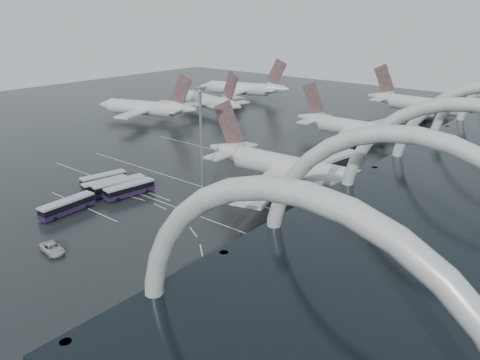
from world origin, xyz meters
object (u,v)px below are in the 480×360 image
Objects in this scene: bus_row_near_b at (105,185)px; bus_row_near_c at (119,186)px; floodlight_mast at (201,132)px; bus_row_far_b at (67,206)px; gse_cart_belly_e at (314,191)px; airliner_gate_b at (365,130)px; bus_row_near_d at (130,189)px; van_curve_a at (52,248)px; jet_remote_far at (245,89)px; gse_cart_belly_b at (361,194)px; gse_cart_belly_c at (274,197)px; bus_row_near_a at (103,179)px; airliner_gate_c at (432,106)px; gse_cart_belly_d at (354,204)px; airliner_main at (300,170)px; jet_remote_west at (148,108)px; jet_remote_mid at (208,102)px; van_curve_b at (117,338)px.

bus_row_near_b is 0.86× the size of bus_row_near_c.
bus_row_far_b is at bearing -128.00° from floodlight_mast.
floodlight_mast reaches higher than gse_cart_belly_e.
bus_row_far_b is at bearing -105.49° from airliner_gate_b.
bus_row_near_d reaches higher than van_curve_a.
gse_cart_belly_b is (109.51, -86.97, -4.96)m from jet_remote_far.
gse_cart_belly_b is 22.30m from gse_cart_belly_c.
bus_row_near_a is 19.12m from bus_row_far_b.
airliner_gate_c is 24.50× the size of gse_cart_belly_e.
bus_row_near_a is (51.82, -123.81, -3.95)m from jet_remote_far.
bus_row_near_b is 15.44m from bus_row_far_b.
gse_cart_belly_c is at bearing 46.32° from floodlight_mast.
bus_row_near_c is 62.37m from gse_cart_belly_b.
bus_row_far_b is at bearing -148.47° from bus_row_near_b.
bus_row_near_d reaches higher than gse_cart_belly_d.
gse_cart_belly_b is at bearing 27.31° from gse_cart_belly_e.
bus_row_near_a reaches higher than gse_cart_belly_b.
airliner_main is 5.09× the size of bus_row_near_b.
van_curve_a is (75.94, -87.20, -4.45)m from jet_remote_west.
bus_row_near_b is 5.28× the size of gse_cart_belly_c.
bus_row_near_b is 5.13× the size of gse_cart_belly_b.
airliner_gate_c is at bearing -4.37° from bus_row_near_a.
airliner_main is 108.63m from airliner_gate_c.
jet_remote_far is 137.84m from bus_row_near_b.
gse_cart_belly_b is at bearing -78.99° from airliner_gate_c.
jet_remote_far is at bearing 32.91° from van_curve_a.
jet_remote_mid is at bearing 153.98° from gse_cart_belly_b.
bus_row_near_d is (63.70, -124.19, -3.84)m from jet_remote_far.
jet_remote_far is at bearing 34.83° from bus_row_near_d.
bus_row_near_a is (-42.76, -31.14, -3.65)m from airliner_main.
bus_row_near_d is at bearing -100.14° from airliner_gate_c.
van_curve_a is (16.36, -27.88, -1.00)m from bus_row_near_c.
jet_remote_west is 3.41× the size of bus_row_far_b.
bus_row_near_a is 2.42× the size of van_curve_b.
jet_remote_mid is 101.60m from bus_row_near_d.
floodlight_mast is at bearing -62.10° from bus_row_near_a.
bus_row_near_c is at bearing -109.07° from airliner_gate_b.
airliner_gate_c is 108.70m from gse_cart_belly_e.
bus_row_near_a is 8.07m from bus_row_near_c.
bus_row_near_d is (54.03, -85.96, -3.68)m from jet_remote_mid.
van_curve_a is at bearing -110.72° from gse_cart_belly_e.
bus_row_far_b is 19.20m from van_curve_a.
gse_cart_belly_b is (109.25, -21.63, -4.69)m from jet_remote_west.
gse_cart_belly_e is at bearing -78.57° from airliner_gate_b.
jet_remote_west is at bearing -137.23° from airliner_gate_c.
airliner_gate_c is 4.48× the size of bus_row_far_b.
jet_remote_far is (-91.54, -15.91, 0.14)m from airliner_gate_c.
bus_row_near_c is at bearing -101.61° from airliner_gate_c.
jet_remote_west reaches higher than van_curve_b.
gse_cart_belly_b is at bearing 10.36° from van_curve_b.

